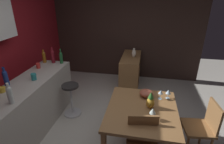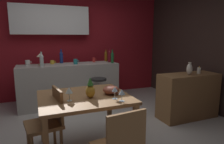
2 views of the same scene
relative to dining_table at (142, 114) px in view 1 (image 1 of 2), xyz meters
name	(u,v)px [view 1 (image 1 of 2)]	position (x,y,z in m)	size (l,w,h in m)	color
ground_plane	(111,137)	(0.15, 0.48, -0.65)	(9.00, 9.00, 0.00)	#B7B2A8
wall_side_right	(118,30)	(2.70, 0.78, 0.65)	(0.10, 4.40, 2.60)	#33231E
dining_table	(142,114)	(0.00, 0.00, 0.00)	(1.12, 0.98, 0.74)	olive
kitchen_counter	(31,106)	(0.13, 1.88, -0.20)	(2.10, 0.60, 0.90)	#B2ADA3
sideboard_cabinet	(130,72)	(2.02, 0.35, -0.24)	(1.10, 0.44, 0.82)	olive
chair_by_doorway	(203,126)	(0.11, -0.87, -0.17)	(0.44, 0.44, 0.86)	olive
bar_stool	(71,99)	(0.63, 1.36, -0.30)	(0.34, 0.34, 0.65)	#262323
wine_glass_left	(153,111)	(-0.21, -0.13, 0.21)	(0.08, 0.08, 0.17)	silver
wine_glass_right	(161,92)	(0.31, -0.26, 0.20)	(0.07, 0.07, 0.15)	silver
wine_glass_center	(168,92)	(0.35, -0.38, 0.20)	(0.08, 0.08, 0.14)	silver
pineapple_centerpiece	(150,101)	(0.05, -0.11, 0.20)	(0.11, 0.11, 0.26)	gold
fruit_bowl	(146,93)	(0.35, -0.05, 0.14)	(0.21, 0.21, 0.11)	#9E4C38
wine_bottle_clear	(10,94)	(-0.43, 1.70, 0.39)	(0.07, 0.07, 0.29)	silver
wine_bottle_green	(61,57)	(1.07, 1.70, 0.38)	(0.07, 0.07, 0.30)	#1E592D
wine_bottle_cobalt	(5,77)	(0.01, 2.12, 0.39)	(0.07, 0.07, 0.30)	navy
wine_bottle_amber	(44,57)	(1.05, 2.07, 0.38)	(0.07, 0.07, 0.27)	#8C5114
wine_bottle_ruby	(53,56)	(1.07, 1.89, 0.40)	(0.08, 0.08, 0.33)	maroon
cup_red	(38,66)	(0.74, 2.03, 0.30)	(0.11, 0.07, 0.10)	red
cup_mustard	(2,90)	(-0.20, 2.04, 0.29)	(0.12, 0.09, 0.08)	gold
cup_teal	(34,77)	(0.26, 1.82, 0.30)	(0.12, 0.09, 0.11)	teal
pillar_candle_tall	(133,52)	(2.20, 0.31, 0.22)	(0.06, 0.06, 0.14)	white
vase_ceramic_ivory	(134,53)	(1.95, 0.28, 0.27)	(0.10, 0.10, 0.22)	beige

